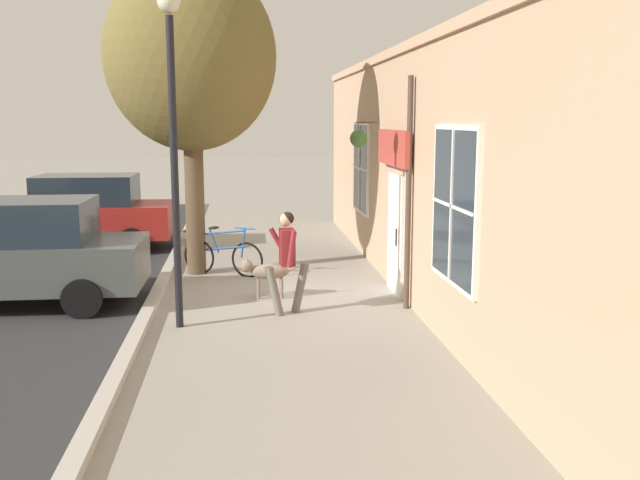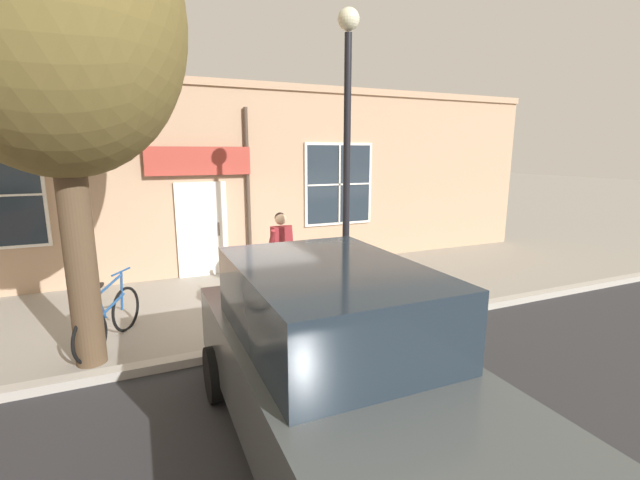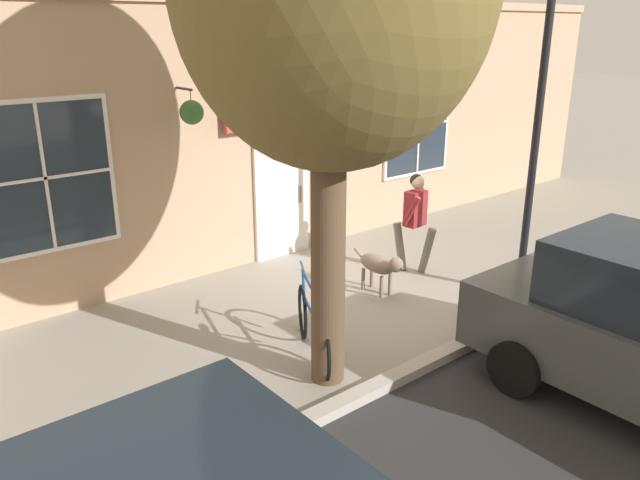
{
  "view_description": "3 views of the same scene",
  "coord_description": "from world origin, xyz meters",
  "px_view_note": "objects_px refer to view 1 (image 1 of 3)",
  "views": [
    {
      "loc": [
        0.49,
        11.92,
        3.03
      ],
      "look_at": [
        -0.9,
        -0.85,
        0.85
      ],
      "focal_mm": 40.0,
      "sensor_mm": 36.0,
      "label": 1
    },
    {
      "loc": [
        7.43,
        -1.48,
        2.74
      ],
      "look_at": [
        -0.9,
        2.16,
        0.86
      ],
      "focal_mm": 24.0,
      "sensor_mm": 36.0,
      "label": 2
    },
    {
      "loc": [
        6.16,
        -6.19,
        3.81
      ],
      "look_at": [
        -0.14,
        -0.97,
        0.99
      ],
      "focal_mm": 35.0,
      "sensor_mm": 36.0,
      "label": 3
    }
  ],
  "objects_px": {
    "leaning_bicycle": "(223,256)",
    "parked_car_mid_block": "(12,253)",
    "street_lamp": "(173,112)",
    "fire_hydrant": "(190,229)",
    "dog_on_leash": "(266,271)",
    "parked_car_nearest_curb": "(81,212)",
    "pedestrian_walking": "(287,253)",
    "street_tree_by_curb": "(192,64)"
  },
  "relations": [
    {
      "from": "parked_car_nearest_curb",
      "to": "street_lamp",
      "type": "xyz_separation_m",
      "value": [
        -2.81,
        6.73,
        2.25
      ]
    },
    {
      "from": "dog_on_leash",
      "to": "leaning_bicycle",
      "type": "relative_size",
      "value": 0.68
    },
    {
      "from": "parked_car_nearest_curb",
      "to": "fire_hydrant",
      "type": "bearing_deg",
      "value": -172.92
    },
    {
      "from": "street_tree_by_curb",
      "to": "leaning_bicycle",
      "type": "bearing_deg",
      "value": 153.45
    },
    {
      "from": "leaning_bicycle",
      "to": "parked_car_nearest_curb",
      "type": "distance_m",
      "value": 4.67
    },
    {
      "from": "pedestrian_walking",
      "to": "dog_on_leash",
      "type": "relative_size",
      "value": 1.52
    },
    {
      "from": "dog_on_leash",
      "to": "parked_car_nearest_curb",
      "type": "xyz_separation_m",
      "value": [
        4.14,
        -5.11,
        0.42
      ]
    },
    {
      "from": "street_tree_by_curb",
      "to": "leaning_bicycle",
      "type": "distance_m",
      "value": 3.73
    },
    {
      "from": "parked_car_nearest_curb",
      "to": "fire_hydrant",
      "type": "distance_m",
      "value": 2.55
    },
    {
      "from": "pedestrian_walking",
      "to": "leaning_bicycle",
      "type": "distance_m",
      "value": 3.21
    },
    {
      "from": "pedestrian_walking",
      "to": "leaning_bicycle",
      "type": "relative_size",
      "value": 1.03
    },
    {
      "from": "dog_on_leash",
      "to": "street_lamp",
      "type": "height_order",
      "value": "street_lamp"
    },
    {
      "from": "dog_on_leash",
      "to": "parked_car_mid_block",
      "type": "xyz_separation_m",
      "value": [
        4.12,
        0.1,
        0.42
      ]
    },
    {
      "from": "pedestrian_walking",
      "to": "fire_hydrant",
      "type": "bearing_deg",
      "value": -73.22
    },
    {
      "from": "street_tree_by_curb",
      "to": "parked_car_nearest_curb",
      "type": "relative_size",
      "value": 1.39
    },
    {
      "from": "fire_hydrant",
      "to": "street_lamp",
      "type": "bearing_deg",
      "value": 92.64
    },
    {
      "from": "pedestrian_walking",
      "to": "street_tree_by_curb",
      "type": "distance_m",
      "value": 4.75
    },
    {
      "from": "parked_car_nearest_curb",
      "to": "parked_car_mid_block",
      "type": "xyz_separation_m",
      "value": [
        -0.02,
        5.21,
        0.0
      ]
    },
    {
      "from": "leaning_bicycle",
      "to": "street_tree_by_curb",
      "type": "bearing_deg",
      "value": -26.55
    },
    {
      "from": "dog_on_leash",
      "to": "street_lamp",
      "type": "relative_size",
      "value": 0.22
    },
    {
      "from": "parked_car_mid_block",
      "to": "leaning_bicycle",
      "type": "bearing_deg",
      "value": -149.03
    },
    {
      "from": "pedestrian_walking",
      "to": "dog_on_leash",
      "type": "height_order",
      "value": "pedestrian_walking"
    },
    {
      "from": "street_lamp",
      "to": "fire_hydrant",
      "type": "relative_size",
      "value": 6.21
    },
    {
      "from": "street_tree_by_curb",
      "to": "leaning_bicycle",
      "type": "xyz_separation_m",
      "value": [
        -0.52,
        0.26,
        -3.68
      ]
    },
    {
      "from": "leaning_bicycle",
      "to": "pedestrian_walking",
      "type": "bearing_deg",
      "value": 109.89
    },
    {
      "from": "dog_on_leash",
      "to": "parked_car_nearest_curb",
      "type": "relative_size",
      "value": 0.25
    },
    {
      "from": "fire_hydrant",
      "to": "parked_car_nearest_curb",
      "type": "bearing_deg",
      "value": 7.08
    },
    {
      "from": "leaning_bicycle",
      "to": "parked_car_mid_block",
      "type": "xyz_separation_m",
      "value": [
        3.35,
        2.01,
        0.5
      ]
    },
    {
      "from": "dog_on_leash",
      "to": "leaning_bicycle",
      "type": "distance_m",
      "value": 2.06
    },
    {
      "from": "street_lamp",
      "to": "parked_car_mid_block",
      "type": "bearing_deg",
      "value": -28.58
    },
    {
      "from": "street_lamp",
      "to": "pedestrian_walking",
      "type": "bearing_deg",
      "value": -161.17
    },
    {
      "from": "pedestrian_walking",
      "to": "parked_car_mid_block",
      "type": "bearing_deg",
      "value": -12.31
    },
    {
      "from": "pedestrian_walking",
      "to": "leaning_bicycle",
      "type": "bearing_deg",
      "value": -70.11
    },
    {
      "from": "parked_car_nearest_curb",
      "to": "leaning_bicycle",
      "type": "bearing_deg",
      "value": 136.46
    },
    {
      "from": "dog_on_leash",
      "to": "fire_hydrant",
      "type": "bearing_deg",
      "value": -73.02
    },
    {
      "from": "street_lamp",
      "to": "fire_hydrant",
      "type": "bearing_deg",
      "value": -87.36
    },
    {
      "from": "parked_car_nearest_curb",
      "to": "fire_hydrant",
      "type": "xyz_separation_m",
      "value": [
        -2.49,
        -0.31,
        -0.48
      ]
    },
    {
      "from": "leaning_bicycle",
      "to": "parked_car_mid_block",
      "type": "height_order",
      "value": "parked_car_mid_block"
    },
    {
      "from": "pedestrian_walking",
      "to": "fire_hydrant",
      "type": "xyz_separation_m",
      "value": [
        1.95,
        -6.48,
        -0.57
      ]
    },
    {
      "from": "pedestrian_walking",
      "to": "fire_hydrant",
      "type": "relative_size",
      "value": 2.11
    },
    {
      "from": "leaning_bicycle",
      "to": "parked_car_mid_block",
      "type": "relative_size",
      "value": 0.36
    },
    {
      "from": "leaning_bicycle",
      "to": "parked_car_nearest_curb",
      "type": "relative_size",
      "value": 0.36
    }
  ]
}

